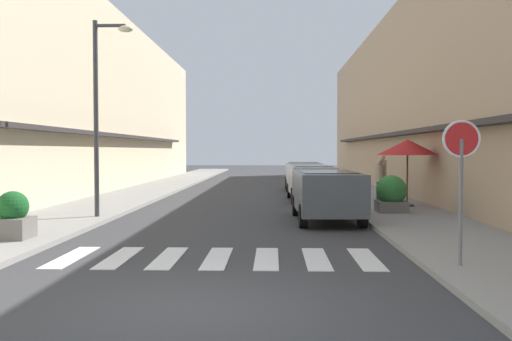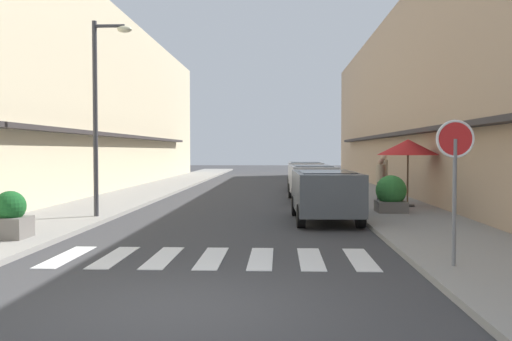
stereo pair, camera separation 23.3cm
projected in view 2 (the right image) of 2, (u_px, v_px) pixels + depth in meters
The scene contains 16 objects.
ground_plane at pixel (252, 195), 25.83m from camera, with size 102.79×102.79×0.00m, color #38383A.
sidewalk_left at pixel (142, 193), 26.05m from camera, with size 3.07×65.41×0.12m, color gray.
sidewalk_right at pixel (364, 194), 25.60m from camera, with size 3.07×65.41×0.12m, color gray.
building_row_left at pixel (68, 100), 27.39m from camera, with size 5.50×44.05×9.18m.
building_row_right at pixel (444, 101), 26.60m from camera, with size 5.50×44.05×8.94m.
crosswalk at pixel (212, 258), 10.59m from camera, with size 6.15×2.20×0.01m.
parked_car_near at pixel (325, 190), 16.03m from camera, with size 1.90×4.25×1.47m.
parked_car_mid at pixel (312, 179), 22.56m from camera, with size 1.91×4.20×1.47m.
parked_car_far at pixel (305, 173), 28.80m from camera, with size 1.84×4.04×1.47m.
round_street_sign at pixel (455, 154), 9.28m from camera, with size 0.65×0.07×2.48m.
street_lamp at pixel (101, 98), 16.25m from camera, with size 1.19×0.28×5.77m.
cafe_umbrella at pixel (408, 148), 19.21m from camera, with size 2.14×2.14×2.35m.
planter_corner at pixel (10, 216), 12.27m from camera, with size 0.77×0.77×1.06m.
planter_midblock at pixel (391, 194), 17.47m from camera, with size 0.97×0.97×1.17m.
pedestrian_walking_near at pixel (381, 180), 20.23m from camera, with size 0.34×0.34×1.66m.
pedestrian_walking_far at pixel (384, 175), 22.47m from camera, with size 0.34×0.34×1.81m.
Camera 2 is at (1.31, -7.05, 2.08)m, focal length 38.60 mm.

